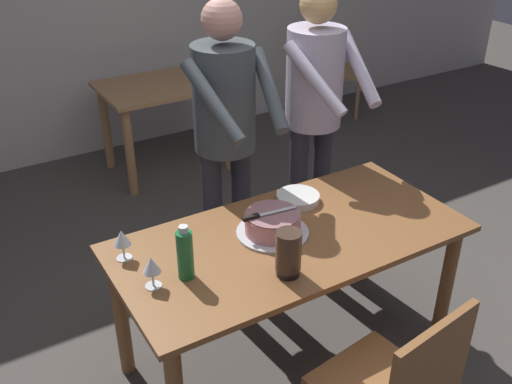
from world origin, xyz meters
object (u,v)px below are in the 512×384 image
(cake_on_platter, at_px, (273,224))
(wine_glass_far, at_px, (151,266))
(water_bottle, at_px, (185,254))
(cake_knife, at_px, (259,216))
(wine_glass_near, at_px, (122,239))
(background_table, at_px, (165,103))
(plate_stack, at_px, (298,198))
(main_dining_table, at_px, (290,255))
(person_standing_beside, at_px, (314,104))
(hurricane_lamp, at_px, (288,253))
(person_cutting_cake, at_px, (226,127))
(background_chair_0, at_px, (334,65))

(cake_on_platter, bearing_deg, wine_glass_far, -172.63)
(water_bottle, bearing_deg, cake_knife, 13.66)
(wine_glass_near, relative_size, background_table, 0.14)
(cake_on_platter, height_order, plate_stack, cake_on_platter)
(main_dining_table, distance_m, person_standing_beside, 0.97)
(main_dining_table, bearing_deg, plate_stack, 49.62)
(cake_on_platter, xyz_separation_m, plate_stack, (0.27, 0.18, -0.03))
(hurricane_lamp, bearing_deg, main_dining_table, 53.54)
(plate_stack, height_order, water_bottle, water_bottle)
(person_cutting_cake, height_order, background_table, person_cutting_cake)
(wine_glass_far, bearing_deg, main_dining_table, 1.88)
(background_table, bearing_deg, person_standing_beside, -82.37)
(water_bottle, distance_m, person_standing_beside, 1.33)
(wine_glass_near, distance_m, person_standing_beside, 1.39)
(plate_stack, height_order, background_table, plate_stack)
(person_cutting_cake, bearing_deg, person_standing_beside, 2.93)
(cake_knife, relative_size, plate_stack, 1.23)
(plate_stack, height_order, wine_glass_far, wine_glass_far)
(wine_glass_near, xyz_separation_m, wine_glass_far, (0.03, -0.25, 0.00))
(wine_glass_far, relative_size, person_standing_beside, 0.08)
(hurricane_lamp, relative_size, person_cutting_cake, 0.12)
(main_dining_table, distance_m, person_cutting_cake, 0.75)
(plate_stack, distance_m, hurricane_lamp, 0.62)
(wine_glass_far, height_order, hurricane_lamp, hurricane_lamp)
(person_standing_beside, relative_size, background_chair_0, 1.91)
(water_bottle, bearing_deg, background_table, 69.02)
(cake_knife, bearing_deg, person_standing_beside, 38.77)
(person_cutting_cake, distance_m, background_table, 1.82)
(hurricane_lamp, height_order, background_table, hurricane_lamp)
(cake_knife, bearing_deg, background_table, 77.74)
(cake_on_platter, height_order, background_table, cake_on_platter)
(main_dining_table, relative_size, plate_stack, 7.54)
(wine_glass_far, bearing_deg, water_bottle, -4.35)
(wine_glass_near, distance_m, person_cutting_cake, 0.85)
(water_bottle, distance_m, person_cutting_cake, 0.87)
(cake_knife, distance_m, background_table, 2.33)
(cake_knife, height_order, person_standing_beside, person_standing_beside)
(water_bottle, xyz_separation_m, background_table, (0.90, 2.36, -0.29))
(wine_glass_near, bearing_deg, person_standing_beside, 17.64)
(background_chair_0, bearing_deg, person_cutting_cake, -138.61)
(wine_glass_near, bearing_deg, background_table, 62.70)
(plate_stack, relative_size, wine_glass_far, 1.53)
(water_bottle, relative_size, background_chair_0, 0.28)
(wine_glass_near, xyz_separation_m, water_bottle, (0.18, -0.26, 0.01))
(plate_stack, xyz_separation_m, person_standing_beside, (0.37, 0.40, 0.31))
(cake_knife, bearing_deg, main_dining_table, -26.24)
(main_dining_table, xyz_separation_m, plate_stack, (0.21, 0.24, 0.13))
(plate_stack, bearing_deg, main_dining_table, -130.38)
(cake_on_platter, distance_m, person_cutting_cake, 0.62)
(plate_stack, distance_m, water_bottle, 0.81)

